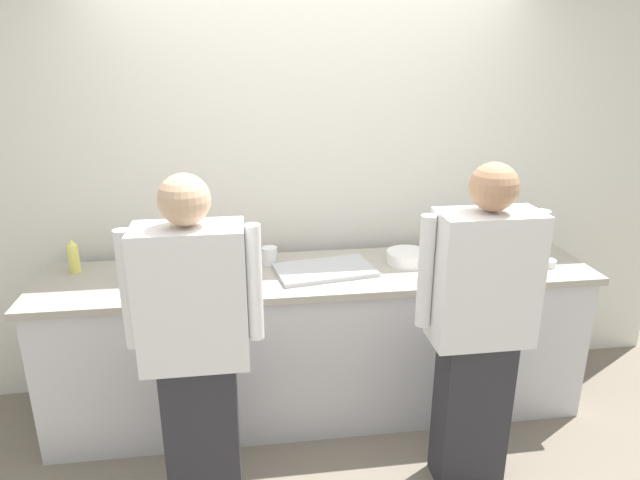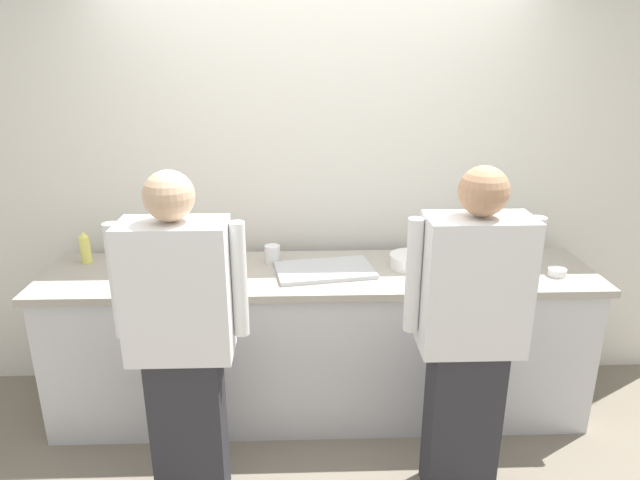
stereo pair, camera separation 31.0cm
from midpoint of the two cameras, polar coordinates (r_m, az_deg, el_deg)
name	(u,v)px [view 1 (the left image)]	position (r m, az deg, el deg)	size (l,w,h in m)	color
ground_plane	(328,445)	(3.34, -1.99, -20.13)	(9.00, 9.00, 0.00)	slate
wall_back	(309,161)	(3.47, -3.71, 7.98)	(4.88, 0.10, 2.89)	silver
prep_counter	(319,342)	(3.37, -2.73, -10.32)	(3.11, 0.67, 0.91)	silver
chef_near_left	(196,346)	(2.59, -15.89, -10.42)	(0.60, 0.24, 1.64)	#2D2D33
chef_center	(479,325)	(2.72, 12.74, -8.53)	(0.60, 0.24, 1.64)	#2D2D33
plate_stack_front	(408,257)	(3.29, 6.24, -1.81)	(0.25, 0.25, 0.07)	white
plate_stack_rear	(152,273)	(3.19, -19.41, -3.27)	(0.21, 0.21, 0.10)	white
mixing_bowl_steel	(481,253)	(3.35, 13.50, -1.32)	(0.31, 0.31, 0.13)	#B7BABF
sheet_tray	(325,270)	(3.16, -2.33, -3.11)	(0.54, 0.32, 0.02)	#B7BABF
squeeze_bottle_primary	(154,277)	(3.00, -19.34, -3.66)	(0.05, 0.05, 0.21)	red
squeeze_bottle_secondary	(74,257)	(3.48, -26.10, -1.58)	(0.06, 0.06, 0.19)	#E5E066
squeeze_bottle_spare	(221,262)	(3.11, -12.87, -2.22)	(0.06, 0.06, 0.21)	red
ramekin_orange_sauce	(438,252)	(3.45, 9.44, -1.23)	(0.08, 0.08, 0.04)	white
ramekin_yellow_sauce	(187,280)	(3.11, -16.11, -3.99)	(0.10, 0.10, 0.04)	white
ramekin_green_sauce	(547,263)	(3.43, 19.71, -2.23)	(0.10, 0.10, 0.04)	white
ramekin_red_sauce	(209,267)	(3.27, -13.89, -2.71)	(0.11, 0.11, 0.04)	white
deli_cup	(270,256)	(3.28, -7.84, -1.66)	(0.09, 0.09, 0.10)	white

